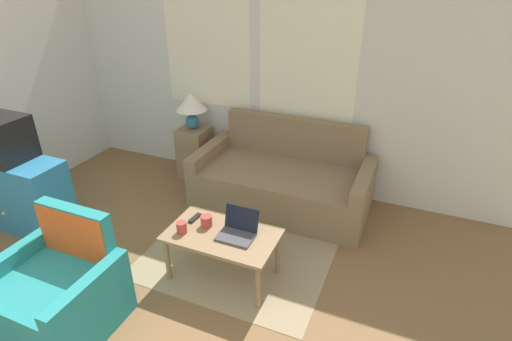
% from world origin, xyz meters
% --- Properties ---
extents(wall_back, '(5.90, 0.06, 2.60)m').
position_xyz_m(wall_back, '(-0.00, 3.93, 1.31)').
color(wall_back, silver).
rests_on(wall_back, ground_plane).
extents(rug, '(1.69, 2.08, 0.01)m').
position_xyz_m(rug, '(0.41, 2.73, 0.00)').
color(rug, '#9E8966').
rests_on(rug, ground_plane).
extents(couch, '(1.91, 0.95, 0.92)m').
position_xyz_m(couch, '(0.47, 3.45, 0.28)').
color(couch, '#846B4C').
rests_on(couch, ground_plane).
extents(armchair, '(0.84, 0.74, 0.87)m').
position_xyz_m(armchair, '(-0.50, 1.17, 0.27)').
color(armchair, teal).
rests_on(armchair, ground_plane).
extents(tv_dresser, '(1.08, 0.44, 0.77)m').
position_xyz_m(tv_dresser, '(-1.86, 1.97, 0.39)').
color(tv_dresser, teal).
rests_on(tv_dresser, ground_plane).
extents(television, '(0.44, 0.43, 0.42)m').
position_xyz_m(television, '(-1.86, 1.97, 0.98)').
color(television, black).
rests_on(television, tv_dresser).
extents(side_table, '(0.35, 0.35, 0.65)m').
position_xyz_m(side_table, '(-0.80, 3.65, 0.32)').
color(side_table, '#937551').
rests_on(side_table, ground_plane).
extents(table_lamp, '(0.38, 0.38, 0.45)m').
position_xyz_m(table_lamp, '(-0.80, 3.65, 0.95)').
color(table_lamp, teal).
rests_on(table_lamp, side_table).
extents(coffee_table, '(0.94, 0.55, 0.46)m').
position_xyz_m(coffee_table, '(0.41, 2.08, 0.40)').
color(coffee_table, '#8E704C').
rests_on(coffee_table, ground_plane).
extents(laptop, '(0.30, 0.26, 0.22)m').
position_xyz_m(laptop, '(0.54, 2.12, 0.51)').
color(laptop, '#47474C').
rests_on(laptop, coffee_table).
extents(cup_navy, '(0.09, 0.09, 0.10)m').
position_xyz_m(cup_navy, '(0.09, 1.97, 0.51)').
color(cup_navy, '#B23D38').
rests_on(cup_navy, coffee_table).
extents(cup_yellow, '(0.10, 0.10, 0.10)m').
position_xyz_m(cup_yellow, '(0.23, 2.13, 0.51)').
color(cup_yellow, '#B23D38').
rests_on(cup_yellow, coffee_table).
extents(tv_remote, '(0.06, 0.15, 0.02)m').
position_xyz_m(tv_remote, '(0.08, 2.18, 0.47)').
color(tv_remote, black).
rests_on(tv_remote, coffee_table).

